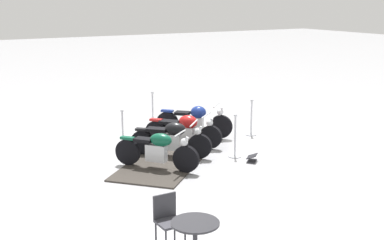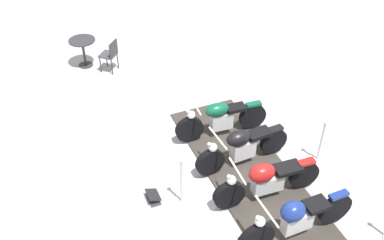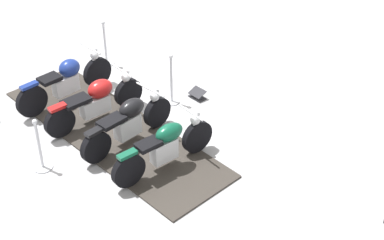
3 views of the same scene
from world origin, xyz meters
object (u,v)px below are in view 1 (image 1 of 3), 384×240
Objects in this scene: stanchion_right_rear at (251,124)px; info_placard at (252,159)px; motorcycle_forest at (158,149)px; cafe_table at (195,235)px; stanchion_right_mid at (235,143)px; motorcycle_maroon at (184,129)px; motorcycle_black at (172,138)px; stanchion_left_rear at (153,114)px; stanchion_left_mid at (123,135)px; cafe_chair_near_table at (168,218)px; motorcycle_navy at (195,120)px.

stanchion_right_rear reaches higher than info_placard.
motorcycle_forest is 4.01m from stanchion_right_rear.
cafe_table is at bearing 1.67° from info_placard.
motorcycle_forest is 2.13m from stanchion_right_mid.
cafe_table is (5.76, -3.01, 0.10)m from motorcycle_maroon.
stanchion_left_rear is (-3.00, 0.90, -0.08)m from motorcycle_black.
stanchion_right_rear is 1.36× the size of cafe_table.
stanchion_left_mid is at bearing -100.93° from stanchion_right_rear.
motorcycle_black is 1.00m from motorcycle_maroon.
stanchion_left_mid is 5.97m from cafe_chair_near_table.
motorcycle_black is at bearing 25.54° from stanchion_left_mid.
info_placard is (0.59, 2.27, -0.43)m from motorcycle_forest.
cafe_table reaches higher than info_placard.
stanchion_left_mid is at bearing 163.42° from cafe_chair_near_table.
stanchion_right_rear reaches higher than motorcycle_black.
cafe_chair_near_table is at bearing -15.41° from stanchion_left_mid.
stanchion_left_rear is at bearing 117.26° from motorcycle_forest.
motorcycle_navy reaches higher than motorcycle_maroon.
cafe_table is at bearing 0.00° from cafe_chair_near_table.
stanchion_left_rear is 3.07m from stanchion_right_rear.
stanchion_right_mid reaches higher than motorcycle_maroon.
cafe_chair_near_table is (7.26, -3.20, 0.11)m from stanchion_left_rear.
info_placard is at bearing -42.64° from motorcycle_navy.
motorcycle_navy is 2.12m from stanchion_right_mid.
stanchion_right_rear is at bearing 72.46° from motorcycle_forest.
info_placard is (2.76, 2.25, -0.25)m from stanchion_left_mid.
stanchion_left_mid is at bearing -94.11° from info_placard.
motorcycle_black is 1.50× the size of stanchion_right_rear.
motorcycle_maroon is (-0.68, 0.73, -0.01)m from motorcycle_black.
motorcycle_navy is 1.63× the size of stanchion_left_mid.
stanchion_left_rear is at bearing 154.84° from motorcycle_navy.
cafe_chair_near_table is at bearing -74.44° from motorcycle_black.
motorcycle_forest is 1.65× the size of stanchion_left_mid.
stanchion_left_rear is 2.22m from stanchion_left_mid.
motorcycle_navy is 2.19m from stanchion_left_mid.
stanchion_right_mid is at bearing 139.74° from cafe_table.
cafe_chair_near_table is (4.26, -2.29, 0.04)m from motorcycle_black.
stanchion_right_mid reaches higher than motorcycle_black.
stanchion_right_mid is at bearing -117.82° from info_placard.
motorcycle_navy is (-1.37, 1.47, 0.01)m from motorcycle_black.
stanchion_right_rear is at bearing -168.91° from info_placard.
motorcycle_black is 2.03× the size of cafe_table.
motorcycle_maroon is 2.28m from stanchion_right_rear.
motorcycle_navy is 7.46m from cafe_table.
motorcycle_black is 3.13m from stanchion_left_rear.
motorcycle_navy is (-2.06, 2.20, 0.02)m from motorcycle_forest.
stanchion_left_mid reaches higher than motorcycle_black.
stanchion_left_mid is at bearing 159.36° from motorcycle_black.
stanchion_right_mid is 5.68m from cafe_table.
cafe_table is at bearing -13.42° from stanchion_left_mid.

